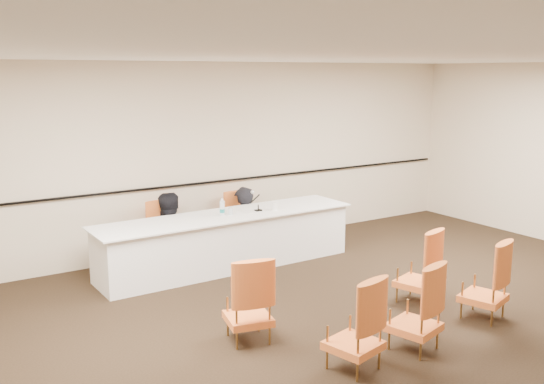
{
  "coord_description": "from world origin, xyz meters",
  "views": [
    {
      "loc": [
        -4.35,
        -4.64,
        2.84
      ],
      "look_at": [
        0.27,
        2.6,
        1.13
      ],
      "focal_mm": 40.0,
      "sensor_mm": 36.0,
      "label": 1
    }
  ],
  "objects_px": {
    "panelist_second": "(167,246)",
    "microphone": "(258,201)",
    "water_bottle": "(222,207)",
    "panelist_main_chair": "(243,222)",
    "aud_chair_back_right": "(484,279)",
    "panelist_main": "(243,236)",
    "aud_chair_front_left": "(248,298)",
    "aud_chair_front_right": "(418,266)",
    "panel_table": "(227,241)",
    "drinking_glass": "(231,211)",
    "aud_chair_back_mid": "(415,306)",
    "aud_chair_back_left": "(354,323)",
    "panelist_second_chair": "(167,234)",
    "coffee_cup": "(275,206)"
  },
  "relations": [
    {
      "from": "panelist_second_chair",
      "to": "aud_chair_back_right",
      "type": "bearing_deg",
      "value": -59.77
    },
    {
      "from": "water_bottle",
      "to": "aud_chair_back_left",
      "type": "xyz_separation_m",
      "value": [
        -0.4,
        -3.43,
        -0.44
      ]
    },
    {
      "from": "panel_table",
      "to": "panelist_second_chair",
      "type": "relative_size",
      "value": 4.17
    },
    {
      "from": "microphone",
      "to": "aud_chair_front_left",
      "type": "bearing_deg",
      "value": -125.06
    },
    {
      "from": "aud_chair_back_mid",
      "to": "aud_chair_back_right",
      "type": "distance_m",
      "value": 1.3
    },
    {
      "from": "panel_table",
      "to": "drinking_glass",
      "type": "height_order",
      "value": "drinking_glass"
    },
    {
      "from": "panelist_main",
      "to": "drinking_glass",
      "type": "relative_size",
      "value": 16.29
    },
    {
      "from": "panelist_second_chair",
      "to": "aud_chair_back_mid",
      "type": "xyz_separation_m",
      "value": [
        1.04,
        -4.01,
        0.0
      ]
    },
    {
      "from": "panelist_second",
      "to": "drinking_glass",
      "type": "distance_m",
      "value": 1.11
    },
    {
      "from": "drinking_glass",
      "to": "aud_chair_front_right",
      "type": "bearing_deg",
      "value": -62.72
    },
    {
      "from": "panelist_second_chair",
      "to": "microphone",
      "type": "relative_size",
      "value": 3.18
    },
    {
      "from": "panel_table",
      "to": "panelist_main",
      "type": "relative_size",
      "value": 2.43
    },
    {
      "from": "water_bottle",
      "to": "aud_chair_front_right",
      "type": "height_order",
      "value": "water_bottle"
    },
    {
      "from": "aud_chair_back_left",
      "to": "aud_chair_back_right",
      "type": "xyz_separation_m",
      "value": [
        2.09,
        0.15,
        0.0
      ]
    },
    {
      "from": "coffee_cup",
      "to": "aud_chair_back_right",
      "type": "bearing_deg",
      "value": -74.7
    },
    {
      "from": "panel_table",
      "to": "microphone",
      "type": "height_order",
      "value": "microphone"
    },
    {
      "from": "aud_chair_back_left",
      "to": "aud_chair_back_mid",
      "type": "relative_size",
      "value": 1.0
    },
    {
      "from": "panelist_main_chair",
      "to": "aud_chair_front_left",
      "type": "height_order",
      "value": "same"
    },
    {
      "from": "panelist_second",
      "to": "water_bottle",
      "type": "height_order",
      "value": "panelist_second"
    },
    {
      "from": "aud_chair_front_right",
      "to": "aud_chair_back_left",
      "type": "relative_size",
      "value": 1.0
    },
    {
      "from": "panelist_main",
      "to": "panelist_main_chair",
      "type": "height_order",
      "value": "panelist_main"
    },
    {
      "from": "panelist_main_chair",
      "to": "drinking_glass",
      "type": "xyz_separation_m",
      "value": [
        -0.55,
        -0.61,
        0.37
      ]
    },
    {
      "from": "panelist_second_chair",
      "to": "aud_chair_front_left",
      "type": "bearing_deg",
      "value": -96.74
    },
    {
      "from": "drinking_glass",
      "to": "panelist_main",
      "type": "bearing_deg",
      "value": 47.75
    },
    {
      "from": "panelist_main_chair",
      "to": "panelist_second_chair",
      "type": "xyz_separation_m",
      "value": [
        -1.32,
        -0.02,
        0.0
      ]
    },
    {
      "from": "panel_table",
      "to": "water_bottle",
      "type": "relative_size",
      "value": 15.83
    },
    {
      "from": "panelist_main_chair",
      "to": "coffee_cup",
      "type": "xyz_separation_m",
      "value": [
        0.14,
        -0.71,
        0.39
      ]
    },
    {
      "from": "microphone",
      "to": "water_bottle",
      "type": "relative_size",
      "value": 1.19
    },
    {
      "from": "aud_chair_front_right",
      "to": "aud_chair_back_mid",
      "type": "xyz_separation_m",
      "value": [
        -1.01,
        -0.93,
        0.0
      ]
    },
    {
      "from": "water_bottle",
      "to": "drinking_glass",
      "type": "xyz_separation_m",
      "value": [
        0.13,
        -0.01,
        -0.08
      ]
    },
    {
      "from": "panelist_main_chair",
      "to": "water_bottle",
      "type": "height_order",
      "value": "water_bottle"
    },
    {
      "from": "microphone",
      "to": "coffee_cup",
      "type": "bearing_deg",
      "value": -19.68
    },
    {
      "from": "aud_chair_back_left",
      "to": "coffee_cup",
      "type": "bearing_deg",
      "value": 56.31
    },
    {
      "from": "panelist_second_chair",
      "to": "aud_chair_front_left",
      "type": "height_order",
      "value": "same"
    },
    {
      "from": "panelist_main",
      "to": "aud_chair_front_right",
      "type": "height_order",
      "value": "panelist_main"
    },
    {
      "from": "panelist_main",
      "to": "microphone",
      "type": "height_order",
      "value": "microphone"
    },
    {
      "from": "panelist_second",
      "to": "panelist_main_chair",
      "type": "bearing_deg",
      "value": 172.12
    },
    {
      "from": "aud_chair_back_right",
      "to": "aud_chair_back_left",
      "type": "bearing_deg",
      "value": 166.72
    },
    {
      "from": "microphone",
      "to": "panelist_main_chair",
      "type": "bearing_deg",
      "value": 79.9
    },
    {
      "from": "panelist_second_chair",
      "to": "aud_chair_back_mid",
      "type": "height_order",
      "value": "same"
    },
    {
      "from": "microphone",
      "to": "panelist_second",
      "type": "bearing_deg",
      "value": 151.83
    },
    {
      "from": "panelist_second",
      "to": "microphone",
      "type": "xyz_separation_m",
      "value": [
        1.22,
        -0.61,
        0.65
      ]
    },
    {
      "from": "panelist_main",
      "to": "aud_chair_back_mid",
      "type": "distance_m",
      "value": 4.05
    },
    {
      "from": "panel_table",
      "to": "aud_chair_front_left",
      "type": "height_order",
      "value": "aud_chair_front_left"
    },
    {
      "from": "panelist_main",
      "to": "aud_chair_front_left",
      "type": "bearing_deg",
      "value": 72.06
    },
    {
      "from": "aud_chair_back_left",
      "to": "aud_chair_back_right",
      "type": "height_order",
      "value": "same"
    },
    {
      "from": "panelist_second",
      "to": "aud_chair_back_right",
      "type": "distance_m",
      "value": 4.5
    },
    {
      "from": "aud_chair_front_left",
      "to": "aud_chair_back_mid",
      "type": "height_order",
      "value": "same"
    },
    {
      "from": "panelist_second",
      "to": "aud_chair_front_right",
      "type": "height_order",
      "value": "panelist_second"
    },
    {
      "from": "microphone",
      "to": "coffee_cup",
      "type": "xyz_separation_m",
      "value": [
        0.24,
        -0.08,
        -0.08
      ]
    }
  ]
}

